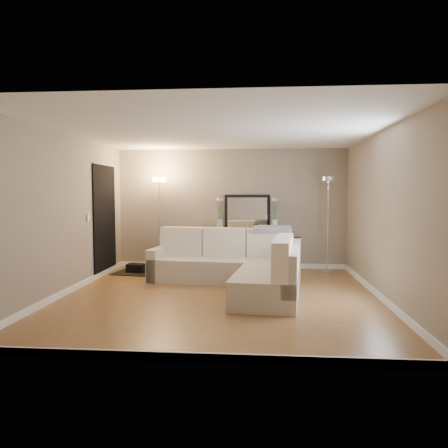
# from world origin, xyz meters

# --- Properties ---
(floor) EXTENTS (5.00, 5.50, 0.01)m
(floor) POSITION_xyz_m (0.00, 0.00, -0.01)
(floor) COLOR brown
(floor) RESTS_ON ground
(ceiling) EXTENTS (5.00, 5.50, 0.01)m
(ceiling) POSITION_xyz_m (0.00, 0.00, 2.60)
(ceiling) COLOR white
(ceiling) RESTS_ON ground
(wall_back) EXTENTS (5.00, 0.02, 2.60)m
(wall_back) POSITION_xyz_m (0.00, 2.76, 1.30)
(wall_back) COLOR gray
(wall_back) RESTS_ON ground
(wall_front) EXTENTS (5.00, 0.02, 2.60)m
(wall_front) POSITION_xyz_m (0.00, -2.76, 1.30)
(wall_front) COLOR gray
(wall_front) RESTS_ON ground
(wall_left) EXTENTS (0.02, 5.50, 2.60)m
(wall_left) POSITION_xyz_m (-2.51, 0.00, 1.30)
(wall_left) COLOR gray
(wall_left) RESTS_ON ground
(wall_right) EXTENTS (0.02, 5.50, 2.60)m
(wall_right) POSITION_xyz_m (2.51, 0.00, 1.30)
(wall_right) COLOR gray
(wall_right) RESTS_ON ground
(baseboard_back) EXTENTS (5.00, 0.03, 0.10)m
(baseboard_back) POSITION_xyz_m (0.00, 2.73, 0.05)
(baseboard_back) COLOR white
(baseboard_back) RESTS_ON ground
(baseboard_front) EXTENTS (5.00, 0.03, 0.10)m
(baseboard_front) POSITION_xyz_m (0.00, -2.73, 0.05)
(baseboard_front) COLOR white
(baseboard_front) RESTS_ON ground
(baseboard_left) EXTENTS (0.03, 5.50, 0.10)m
(baseboard_left) POSITION_xyz_m (-2.48, 0.00, 0.05)
(baseboard_left) COLOR white
(baseboard_left) RESTS_ON ground
(baseboard_right) EXTENTS (0.03, 5.50, 0.10)m
(baseboard_right) POSITION_xyz_m (2.48, 0.00, 0.05)
(baseboard_right) COLOR white
(baseboard_right) RESTS_ON ground
(doorway) EXTENTS (0.02, 1.20, 2.20)m
(doorway) POSITION_xyz_m (-2.48, 1.70, 1.10)
(doorway) COLOR black
(doorway) RESTS_ON ground
(switch_plate) EXTENTS (0.02, 0.08, 0.12)m
(switch_plate) POSITION_xyz_m (-2.48, 0.85, 1.20)
(switch_plate) COLOR white
(switch_plate) RESTS_ON ground
(sectional_sofa) EXTENTS (2.86, 2.95, 0.98)m
(sectional_sofa) POSITION_xyz_m (0.30, 0.80, 0.36)
(sectional_sofa) COLOR beige
(sectional_sofa) RESTS_ON floor
(throw_blanket) EXTENTS (0.72, 0.45, 0.09)m
(throw_blanket) POSITION_xyz_m (0.86, 1.43, 0.98)
(throw_blanket) COLOR gray
(throw_blanket) RESTS_ON sectional_sofa
(console_table) EXTENTS (1.39, 0.38, 0.85)m
(console_table) POSITION_xyz_m (0.27, 2.44, 0.48)
(console_table) COLOR black
(console_table) RESTS_ON floor
(leaning_mirror) EXTENTS (0.98, 0.05, 0.77)m
(leaning_mirror) POSITION_xyz_m (0.35, 2.62, 1.23)
(leaning_mirror) COLOR black
(leaning_mirror) RESTS_ON console_table
(table_decor) EXTENTS (0.59, 0.13, 0.14)m
(table_decor) POSITION_xyz_m (0.35, 2.41, 0.87)
(table_decor) COLOR #CE5624
(table_decor) RESTS_ON console_table
(flower_vase_left) EXTENTS (0.16, 0.13, 0.73)m
(flower_vase_left) POSITION_xyz_m (-0.23, 2.45, 1.14)
(flower_vase_left) COLOR silver
(flower_vase_left) RESTS_ON console_table
(flower_vase_right) EXTENTS (0.16, 0.13, 0.73)m
(flower_vase_right) POSITION_xyz_m (0.94, 2.45, 1.14)
(flower_vase_right) COLOR silver
(flower_vase_right) RESTS_ON console_table
(floor_lamp_lit) EXTENTS (0.32, 0.32, 1.98)m
(floor_lamp_lit) POSITION_xyz_m (-1.51, 2.34, 1.40)
(floor_lamp_lit) COLOR silver
(floor_lamp_lit) RESTS_ON floor
(floor_lamp_unlit) EXTENTS (0.33, 0.33, 1.98)m
(floor_lamp_unlit) POSITION_xyz_m (2.01, 2.22, 1.40)
(floor_lamp_unlit) COLOR silver
(floor_lamp_unlit) RESTS_ON floor
(charcoal_rug) EXTENTS (1.42, 1.16, 0.02)m
(charcoal_rug) POSITION_xyz_m (-1.68, 1.98, 0.01)
(charcoal_rug) COLOR black
(charcoal_rug) RESTS_ON floor
(black_bag) EXTENTS (0.40, 0.31, 0.24)m
(black_bag) POSITION_xyz_m (-1.91, 1.92, 0.07)
(black_bag) COLOR black
(black_bag) RESTS_ON charcoal_rug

